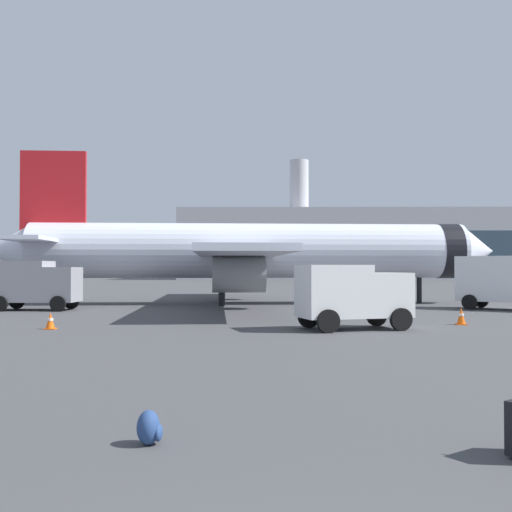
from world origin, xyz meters
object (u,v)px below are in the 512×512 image
fuel_truck (510,280)px  airplane_at_gate (247,251)px  service_truck (36,283)px  safety_cone_far (50,321)px  safety_cone_near (461,316)px  traveller_backpack (149,428)px  cargo_van (352,293)px

fuel_truck → airplane_at_gate: bearing=159.1°
service_truck → safety_cone_far: size_ratio=7.12×
safety_cone_near → traveller_backpack: safety_cone_near is taller
cargo_van → safety_cone_far: 12.25m
airplane_at_gate → traveller_backpack: size_ratio=74.51×
safety_cone_near → fuel_truck: bearing=57.7°
fuel_truck → cargo_van: size_ratio=1.32×
service_truck → safety_cone_near: service_truck is taller
airplane_at_gate → cargo_van: bearing=-75.1°
airplane_at_gate → fuel_truck: airplane_at_gate is taller
service_truck → fuel_truck: size_ratio=0.77×
traveller_backpack → safety_cone_near: bearing=60.5°
service_truck → safety_cone_near: 23.85m
safety_cone_near → traveller_backpack: bearing=-119.5°
service_truck → fuel_truck: (28.10, 0.57, 0.16)m
fuel_truck → safety_cone_far: size_ratio=9.25×
safety_cone_near → traveller_backpack: 20.80m
fuel_truck → cargo_van: bearing=-133.6°
service_truck → safety_cone_near: bearing=-22.2°
traveller_backpack → service_truck: bearing=113.5°
airplane_at_gate → traveller_backpack: (-0.50, -33.70, -3.42)m
safety_cone_far → traveller_backpack: size_ratio=1.42×
airplane_at_gate → safety_cone_near: airplane_at_gate is taller
fuel_truck → safety_cone_near: fuel_truck is taller
airplane_at_gate → traveller_backpack: bearing=-90.9°
service_truck → fuel_truck: 28.10m
airplane_at_gate → safety_cone_near: 18.69m
fuel_truck → cargo_van: (-11.11, -11.66, -0.32)m
airplane_at_gate → service_truck: airplane_at_gate is taller
airplane_at_gate → safety_cone_far: 19.53m
airplane_at_gate → safety_cone_near: bearing=-58.0°
fuel_truck → safety_cone_near: bearing=-122.3°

